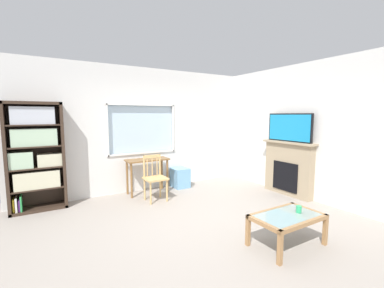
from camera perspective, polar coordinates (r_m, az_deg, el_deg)
name	(u,v)px	position (r m, az deg, el deg)	size (l,w,h in m)	color
ground	(195,227)	(4.09, 0.79, -18.09)	(6.23, 5.60, 0.02)	#9E9389
wall_back_with_window	(141,130)	(5.81, -11.31, 3.14)	(5.23, 0.15, 2.73)	silver
wall_right	(308,131)	(5.62, 24.63, 2.58)	(0.12, 4.80, 2.73)	silver
bookshelf	(35,153)	(5.25, -31.76, -1.81)	(0.90, 0.38, 1.92)	#38281E
desk_under_window	(147,166)	(5.57, -9.99, -4.80)	(0.91, 0.39, 0.75)	brown
wooden_chair	(155,177)	(5.12, -8.37, -7.44)	(0.42, 0.40, 0.90)	tan
plastic_drawer_unit	(180,178)	(6.04, -2.70, -7.54)	(0.35, 0.40, 0.45)	#72ADDB
fireplace	(288,168)	(5.78, 20.80, -5.08)	(0.26, 1.20, 1.14)	tan
tv	(289,128)	(5.66, 21.04, 3.47)	(0.06, 1.04, 0.59)	black
coffee_table	(287,219)	(3.64, 20.61, -15.60)	(0.92, 0.56, 0.41)	#8C9E99
sippy_cup	(299,209)	(3.74, 22.87, -13.35)	(0.07, 0.07, 0.09)	#33B770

